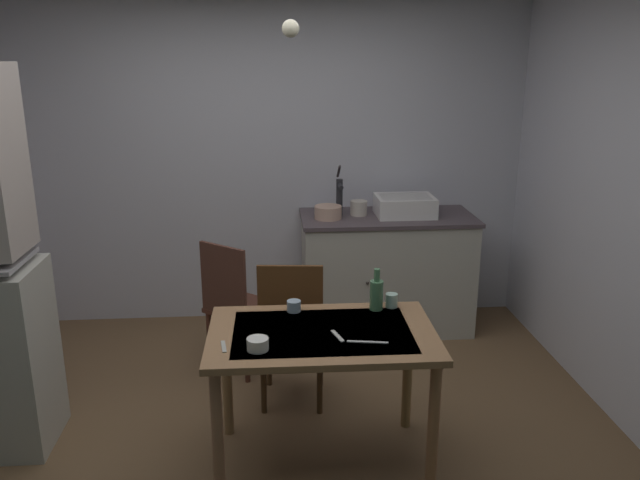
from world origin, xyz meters
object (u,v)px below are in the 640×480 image
(mixing_bowl_counter, at_px, (328,212))
(glass_bottle, at_px, (376,294))
(hand_pump, at_px, (339,194))
(chair_by_counter, at_px, (236,303))
(chair_far_side, at_px, (292,330))
(teacup_mint, at_px, (392,300))
(sink_basin, at_px, (405,206))
(dining_table, at_px, (322,350))
(serving_bowl_wide, at_px, (258,344))

(mixing_bowl_counter, xyz_separation_m, glass_bottle, (0.14, -1.41, -0.11))
(hand_pump, distance_m, chair_by_counter, 1.19)
(chair_far_side, distance_m, teacup_mint, 0.69)
(glass_bottle, bearing_deg, sink_basin, 72.60)
(dining_table, height_order, chair_by_counter, chair_by_counter)
(sink_basin, xyz_separation_m, chair_by_counter, (-1.27, -0.64, -0.51))
(chair_far_side, relative_size, chair_by_counter, 1.03)
(glass_bottle, bearing_deg, chair_by_counter, 134.79)
(hand_pump, xyz_separation_m, glass_bottle, (0.04, -1.51, -0.23))
(hand_pump, distance_m, mixing_bowl_counter, 0.18)
(sink_basin, height_order, teacup_mint, sink_basin)
(sink_basin, distance_m, glass_bottle, 1.54)
(teacup_mint, bearing_deg, dining_table, -144.54)
(serving_bowl_wide, bearing_deg, chair_far_side, 76.44)
(mixing_bowl_counter, xyz_separation_m, teacup_mint, (0.23, -1.38, -0.17))
(chair_by_counter, bearing_deg, chair_far_side, -53.80)
(sink_basin, bearing_deg, serving_bowl_wide, -119.95)
(sink_basin, height_order, glass_bottle, sink_basin)
(mixing_bowl_counter, height_order, serving_bowl_wide, mixing_bowl_counter)
(chair_far_side, height_order, glass_bottle, glass_bottle)
(glass_bottle, bearing_deg, serving_bowl_wide, -145.06)
(dining_table, bearing_deg, serving_bowl_wide, -150.42)
(sink_basin, relative_size, mixing_bowl_counter, 2.13)
(hand_pump, xyz_separation_m, chair_far_side, (-0.41, -1.18, -0.58))
(hand_pump, relative_size, mixing_bowl_counter, 1.89)
(chair_by_counter, xyz_separation_m, teacup_mint, (0.91, -0.79, 0.31))
(dining_table, relative_size, chair_by_counter, 1.25)
(chair_by_counter, bearing_deg, hand_pump, 41.54)
(mixing_bowl_counter, height_order, teacup_mint, mixing_bowl_counter)
(serving_bowl_wide, distance_m, glass_bottle, 0.79)
(sink_basin, height_order, hand_pump, hand_pump)
(serving_bowl_wide, height_order, glass_bottle, glass_bottle)
(sink_basin, relative_size, teacup_mint, 5.70)
(sink_basin, relative_size, chair_far_side, 0.46)
(mixing_bowl_counter, xyz_separation_m, chair_far_side, (-0.32, -1.08, -0.46))
(mixing_bowl_counter, relative_size, chair_far_side, 0.22)
(mixing_bowl_counter, distance_m, serving_bowl_wide, 1.94)
(mixing_bowl_counter, xyz_separation_m, serving_bowl_wide, (-0.51, -1.86, -0.17))
(hand_pump, bearing_deg, dining_table, -98.96)
(dining_table, distance_m, serving_bowl_wide, 0.39)
(chair_by_counter, relative_size, glass_bottle, 3.96)
(hand_pump, relative_size, teacup_mint, 5.05)
(dining_table, relative_size, serving_bowl_wide, 11.13)
(sink_basin, bearing_deg, chair_far_side, -128.88)
(dining_table, height_order, glass_bottle, glass_bottle)
(sink_basin, distance_m, dining_table, 1.92)
(sink_basin, distance_m, chair_far_side, 1.53)
(dining_table, distance_m, chair_by_counter, 1.21)
(chair_far_side, xyz_separation_m, serving_bowl_wide, (-0.19, -0.78, 0.29))
(hand_pump, bearing_deg, glass_bottle, -88.44)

